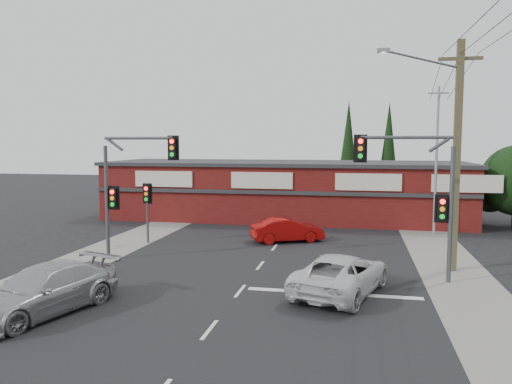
% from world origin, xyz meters
% --- Properties ---
extents(ground, '(120.00, 120.00, 0.00)m').
position_xyz_m(ground, '(0.00, 0.00, 0.00)').
color(ground, black).
rests_on(ground, ground).
extents(road_strip, '(14.00, 70.00, 0.01)m').
position_xyz_m(road_strip, '(0.00, 5.00, 0.01)').
color(road_strip, black).
rests_on(road_strip, ground).
extents(verge_left, '(3.00, 70.00, 0.02)m').
position_xyz_m(verge_left, '(-8.50, 5.00, 0.01)').
color(verge_left, gray).
rests_on(verge_left, ground).
extents(verge_right, '(3.00, 70.00, 0.02)m').
position_xyz_m(verge_right, '(8.50, 5.00, 0.01)').
color(verge_right, gray).
rests_on(verge_right, ground).
extents(stop_line, '(6.50, 0.35, 0.01)m').
position_xyz_m(stop_line, '(3.50, -1.50, 0.01)').
color(stop_line, silver).
rests_on(stop_line, ground).
extents(white_suv, '(3.98, 5.87, 1.49)m').
position_xyz_m(white_suv, '(3.77, -1.35, 0.75)').
color(white_suv, silver).
rests_on(white_suv, ground).
extents(silver_suv, '(3.72, 5.83, 1.57)m').
position_xyz_m(silver_suv, '(-5.82, -5.57, 0.79)').
color(silver_suv, '#AAADAF').
rests_on(silver_suv, ground).
extents(red_sedan, '(4.34, 3.07, 1.36)m').
position_xyz_m(red_sedan, '(0.45, 7.94, 0.68)').
color(red_sedan, '#9B0A09').
rests_on(red_sedan, ground).
extents(lane_dashes, '(0.12, 41.88, 0.01)m').
position_xyz_m(lane_dashes, '(0.00, 2.14, 0.01)').
color(lane_dashes, silver).
rests_on(lane_dashes, ground).
extents(shop_building, '(27.30, 8.40, 4.22)m').
position_xyz_m(shop_building, '(-0.99, 16.99, 2.13)').
color(shop_building, '#531110').
rests_on(shop_building, ground).
extents(conifer_near, '(1.80, 1.80, 9.25)m').
position_xyz_m(conifer_near, '(3.50, 24.00, 5.48)').
color(conifer_near, '#2D2116').
rests_on(conifer_near, ground).
extents(conifer_far, '(1.80, 1.80, 9.25)m').
position_xyz_m(conifer_far, '(7.00, 26.00, 5.48)').
color(conifer_far, '#2D2116').
rests_on(conifer_far, ground).
extents(traffic_mast_left, '(3.77, 0.27, 5.97)m').
position_xyz_m(traffic_mast_left, '(-6.43, 2.00, 3.93)').
color(traffic_mast_left, '#47494C').
rests_on(traffic_mast_left, ground).
extents(traffic_mast_right, '(3.96, 0.27, 5.97)m').
position_xyz_m(traffic_mast_right, '(6.86, 1.00, 3.95)').
color(traffic_mast_right, '#47494C').
rests_on(traffic_mast_right, ground).
extents(pedestal_signal, '(0.55, 0.27, 3.38)m').
position_xyz_m(pedestal_signal, '(-7.20, 6.01, 2.41)').
color(pedestal_signal, '#47494C').
rests_on(pedestal_signal, ground).
extents(utility_pole, '(4.38, 0.59, 10.00)m').
position_xyz_m(utility_pole, '(8.36, 2.99, 5.40)').
color(utility_pole, brown).
rests_on(utility_pole, ground).
extents(steel_pole, '(1.20, 0.16, 9.00)m').
position_xyz_m(steel_pole, '(9.00, 12.00, 4.70)').
color(steel_pole, gray).
rests_on(steel_pole, ground).
extents(power_lines, '(2.01, 29.00, 1.22)m').
position_xyz_m(power_lines, '(8.47, -2.47, 9.04)').
color(power_lines, black).
rests_on(power_lines, ground).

